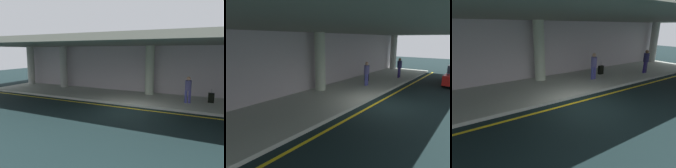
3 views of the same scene
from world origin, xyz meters
The scene contains 10 objects.
ground_plane centered at (0.00, 0.00, 0.00)m, with size 60.00×60.00×0.00m, color black.
sidewalk centered at (0.00, 3.10, 0.07)m, with size 26.00×4.20×0.15m, color #A8AFA4.
lane_stripe_yellow centered at (0.00, 0.54, 0.00)m, with size 26.00×0.14×0.01m, color yellow.
support_column_center centered at (0.00, 4.53, 1.97)m, with size 0.67×0.67×3.65m, color #A7B39C.
support_column_right_mid centered at (12.00, 4.53, 1.97)m, with size 0.67×0.67×3.65m, color #A8ABA2.
ceiling_overhang centered at (0.00, 2.60, 3.95)m, with size 28.00×13.20×0.30m, color slate.
terminal_back_wall centered at (0.00, 5.35, 1.90)m, with size 26.00×0.30×3.80m, color #B3A9AE.
traveler_with_luggage centered at (7.31, 2.04, 1.11)m, with size 0.38×0.38×1.68m.
person_waiting_for_ride centered at (2.95, 2.80, 1.11)m, with size 0.38×0.38×1.68m.
suitcase_upright_primary centered at (4.30, 3.52, 0.46)m, with size 0.36×0.22×0.90m.
Camera 2 is at (-9.50, -4.06, 3.38)m, focal length 32.36 mm.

